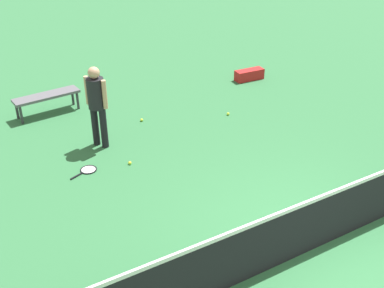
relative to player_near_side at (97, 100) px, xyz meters
The scene contains 9 objects.
ground_plane 4.95m from the player_near_side, 110.13° to the left, with size 40.00×40.00×0.00m, color #2D6B3D.
court_net 4.87m from the player_near_side, 110.13° to the left, with size 10.09×0.09×1.07m.
player_near_side is the anchor object (origin of this frame).
tennis_racket_near_player 1.40m from the player_near_side, 53.69° to the left, with size 0.60×0.41×0.03m.
tennis_ball_near_player 3.21m from the player_near_side, behind, with size 0.07×0.07×0.07m, color #C6E033.
tennis_ball_by_net 1.40m from the player_near_side, 101.76° to the left, with size 0.07×0.07×0.07m, color #C6E033.
tennis_ball_midcourt 1.64m from the player_near_side, 153.85° to the right, with size 0.07×0.07×0.07m, color #C6E033.
courtside_bench 2.18m from the player_near_side, 75.97° to the right, with size 1.53×0.53×0.48m.
equipment_bag 5.10m from the player_near_side, 163.71° to the right, with size 0.82×0.33×0.28m.
Camera 1 is at (4.37, 3.78, 4.85)m, focal length 44.70 mm.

